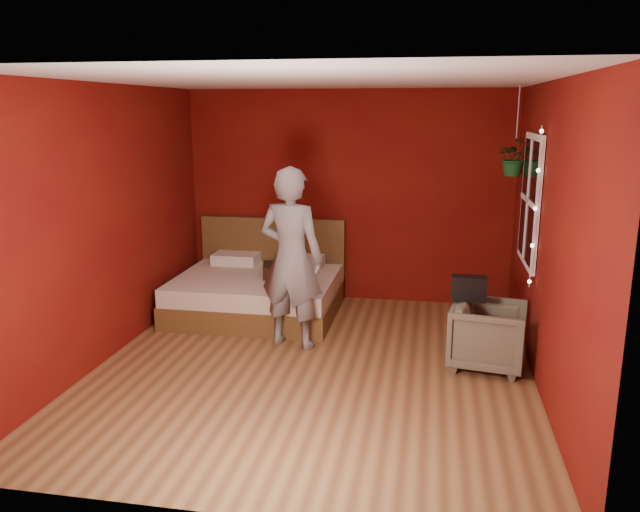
% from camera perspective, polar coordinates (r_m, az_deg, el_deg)
% --- Properties ---
extents(floor, '(4.50, 4.50, 0.00)m').
position_cam_1_polar(floor, '(5.95, -0.60, -10.08)').
color(floor, olive).
rests_on(floor, ground).
extents(room_walls, '(4.04, 4.54, 2.62)m').
position_cam_1_polar(room_walls, '(5.50, -0.64, 6.17)').
color(room_walls, '#66150A').
rests_on(room_walls, ground).
extents(window, '(0.05, 0.97, 1.27)m').
position_cam_1_polar(window, '(6.39, 18.63, 4.85)').
color(window, white).
rests_on(window, room_walls).
extents(fairy_lights, '(0.04, 0.04, 1.45)m').
position_cam_1_polar(fairy_lights, '(5.87, 19.09, 4.13)').
color(fairy_lights, silver).
rests_on(fairy_lights, room_walls).
extents(bed, '(1.86, 1.58, 1.02)m').
position_cam_1_polar(bed, '(7.44, -5.61, -3.11)').
color(bed, brown).
rests_on(bed, ground).
extents(person, '(0.74, 0.57, 1.83)m').
position_cam_1_polar(person, '(6.19, -2.66, -0.23)').
color(person, slate).
rests_on(person, ground).
extents(armchair, '(0.77, 0.76, 0.62)m').
position_cam_1_polar(armchair, '(6.05, 15.13, -7.03)').
color(armchair, '#666550').
rests_on(armchair, ground).
extents(handbag, '(0.33, 0.17, 0.23)m').
position_cam_1_polar(handbag, '(5.99, 13.45, -2.87)').
color(handbag, black).
rests_on(handbag, armchair).
extents(throw_pillow, '(0.48, 0.48, 0.14)m').
position_cam_1_polar(throw_pillow, '(7.27, -3.65, -1.29)').
color(throw_pillow, '#311F10').
rests_on(throw_pillow, bed).
extents(hanging_plant, '(0.37, 0.32, 0.94)m').
position_cam_1_polar(hanging_plant, '(7.01, 17.40, 8.62)').
color(hanging_plant, silver).
rests_on(hanging_plant, room_walls).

